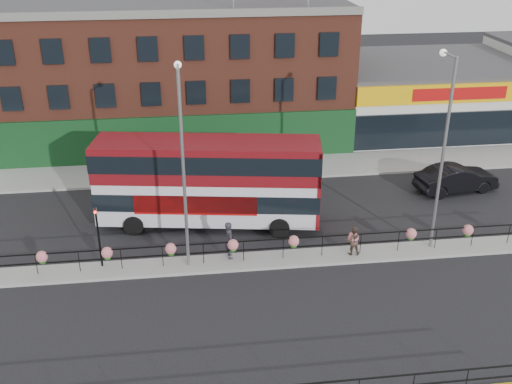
{
  "coord_description": "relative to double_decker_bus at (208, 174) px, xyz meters",
  "views": [
    {
      "loc": [
        -3.59,
        -25.63,
        15.98
      ],
      "look_at": [
        0.0,
        3.0,
        2.5
      ],
      "focal_mm": 42.0,
      "sensor_mm": 36.0,
      "label": 1
    }
  ],
  "objects": [
    {
      "name": "pedestrian_b",
      "position": [
        7.01,
        -4.46,
        -2.12
      ],
      "size": [
        0.84,
        0.7,
        1.55
      ],
      "primitive_type": "imported",
      "rotation": [
        0.0,
        0.0,
        3.07
      ],
      "color": "#46342A",
      "rests_on": "median"
    },
    {
      "name": "pedestrian_a",
      "position": [
        0.78,
        -4.0,
        -1.9
      ],
      "size": [
        0.84,
        0.65,
        1.98
      ],
      "primitive_type": "imported",
      "rotation": [
        0.0,
        0.0,
        1.7
      ],
      "color": "#26252D",
      "rests_on": "median"
    },
    {
      "name": "double_decker_bus",
      "position": [
        0.0,
        0.0,
        0.0
      ],
      "size": [
        12.53,
        4.76,
        4.95
      ],
      "color": "silver",
      "rests_on": "ground"
    },
    {
      "name": "brick_building",
      "position": [
        -1.56,
        15.54,
        2.08
      ],
      "size": [
        25.0,
        12.21,
        10.3
      ],
      "color": "brown",
      "rests_on": "ground"
    },
    {
      "name": "lamp_column_east",
      "position": [
        11.29,
        -3.97,
        3.01
      ],
      "size": [
        0.36,
        1.75,
        9.97
      ],
      "color": "gray",
      "rests_on": "median"
    },
    {
      "name": "median",
      "position": [
        2.44,
        -4.42,
        -2.97
      ],
      "size": [
        60.0,
        1.6,
        0.15
      ],
      "primitive_type": "cube",
      "color": "gray",
      "rests_on": "ground"
    },
    {
      "name": "ground",
      "position": [
        2.44,
        -4.42,
        -3.04
      ],
      "size": [
        120.0,
        120.0,
        0.0
      ],
      "primitive_type": "plane",
      "color": "black",
      "rests_on": "ground"
    },
    {
      "name": "car",
      "position": [
        15.62,
        2.5,
        -2.19
      ],
      "size": [
        3.43,
        5.75,
        1.71
      ],
      "primitive_type": "imported",
      "rotation": [
        0.0,
        0.0,
        1.73
      ],
      "color": "black",
      "rests_on": "ground"
    },
    {
      "name": "lamp_column_west",
      "position": [
        -1.31,
        -4.21,
        2.92
      ],
      "size": [
        0.35,
        1.72,
        9.81
      ],
      "color": "gray",
      "rests_on": "median"
    },
    {
      "name": "supermarket",
      "position": [
        18.44,
        15.48,
        -0.39
      ],
      "size": [
        15.0,
        12.25,
        5.3
      ],
      "color": "silver",
      "rests_on": "ground"
    },
    {
      "name": "north_pavement",
      "position": [
        2.44,
        7.58,
        -2.97
      ],
      "size": [
        60.0,
        4.0,
        0.15
      ],
      "primitive_type": "cube",
      "color": "gray",
      "rests_on": "ground"
    },
    {
      "name": "median_railing",
      "position": [
        2.44,
        -4.42,
        -2.0
      ],
      "size": [
        30.04,
        0.56,
        1.23
      ],
      "color": "black",
      "rests_on": "median"
    },
    {
      "name": "traffic_light_median",
      "position": [
        -5.56,
        -4.03,
        -0.57
      ],
      "size": [
        0.15,
        0.28,
        3.65
      ],
      "color": "black",
      "rests_on": "median"
    }
  ]
}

